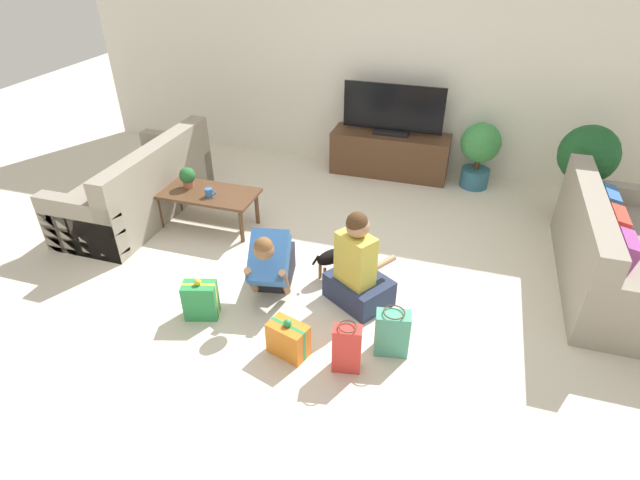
{
  "coord_description": "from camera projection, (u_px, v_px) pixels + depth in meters",
  "views": [
    {
      "loc": [
        1.0,
        -3.7,
        2.84
      ],
      "look_at": [
        -0.1,
        -0.17,
        0.45
      ],
      "focal_mm": 28.0,
      "sensor_mm": 36.0,
      "label": 1
    }
  ],
  "objects": [
    {
      "name": "potted_plant_back_right",
      "position": [
        480.0,
        150.0,
        6.03
      ],
      "size": [
        0.48,
        0.48,
        0.82
      ],
      "color": "#336B84",
      "rests_on": "ground_plane"
    },
    {
      "name": "potted_plant_corner_right",
      "position": [
        587.0,
        160.0,
        5.35
      ],
      "size": [
        0.62,
        0.62,
        1.04
      ],
      "color": "#A36042",
      "rests_on": "ground_plane"
    },
    {
      "name": "tabletop_plant",
      "position": [
        187.0,
        177.0,
        5.3
      ],
      "size": [
        0.17,
        0.17,
        0.22
      ],
      "color": "#A36042",
      "rests_on": "coffee_table"
    },
    {
      "name": "ground_plane",
      "position": [
        335.0,
        272.0,
        4.76
      ],
      "size": [
        16.0,
        16.0,
        0.0
      ],
      "primitive_type": "plane",
      "color": "beige"
    },
    {
      "name": "dog",
      "position": [
        335.0,
        256.0,
        4.6
      ],
      "size": [
        0.32,
        0.37,
        0.32
      ],
      "rotation": [
        0.0,
        0.0,
        2.46
      ],
      "color": "black",
      "rests_on": "ground_plane"
    },
    {
      "name": "sofa_right",
      "position": [
        612.0,
        256.0,
        4.45
      ],
      "size": [
        0.88,
        1.93,
        0.85
      ],
      "rotation": [
        0.0,
        0.0,
        1.57
      ],
      "color": "gray",
      "rests_on": "ground_plane"
    },
    {
      "name": "person_sitting",
      "position": [
        358.0,
        271.0,
        4.23
      ],
      "size": [
        0.65,
        0.62,
        0.91
      ],
      "rotation": [
        0.0,
        0.0,
        2.57
      ],
      "color": "#283351",
      "rests_on": "ground_plane"
    },
    {
      "name": "coffee_table",
      "position": [
        207.0,
        196.0,
        5.3
      ],
      "size": [
        1.08,
        0.52,
        0.41
      ],
      "color": "brown",
      "rests_on": "ground_plane"
    },
    {
      "name": "gift_bag_a",
      "position": [
        392.0,
        333.0,
        3.78
      ],
      "size": [
        0.28,
        0.19,
        0.4
      ],
      "rotation": [
        0.0,
        0.0,
        0.18
      ],
      "color": "#4CA384",
      "rests_on": "ground_plane"
    },
    {
      "name": "wall_back",
      "position": [
        395.0,
        67.0,
        6.16
      ],
      "size": [
        8.4,
        0.06,
        2.6
      ],
      "color": "white",
      "rests_on": "ground_plane"
    },
    {
      "name": "tv_console",
      "position": [
        390.0,
        154.0,
        6.46
      ],
      "size": [
        1.49,
        0.46,
        0.55
      ],
      "color": "brown",
      "rests_on": "ground_plane"
    },
    {
      "name": "mug",
      "position": [
        209.0,
        193.0,
        5.16
      ],
      "size": [
        0.12,
        0.08,
        0.09
      ],
      "color": "#386BAD",
      "rests_on": "coffee_table"
    },
    {
      "name": "person_kneeling",
      "position": [
        272.0,
        262.0,
        4.36
      ],
      "size": [
        0.46,
        0.78,
        0.73
      ],
      "rotation": [
        0.0,
        0.0,
        0.2
      ],
      "color": "#23232D",
      "rests_on": "ground_plane"
    },
    {
      "name": "sofa_left",
      "position": [
        140.0,
        189.0,
        5.57
      ],
      "size": [
        0.88,
        1.93,
        0.85
      ],
      "rotation": [
        0.0,
        0.0,
        -1.57
      ],
      "color": "gray",
      "rests_on": "ground_plane"
    },
    {
      "name": "tv",
      "position": [
        393.0,
        112.0,
        6.16
      ],
      "size": [
        1.25,
        0.2,
        0.62
      ],
      "color": "black",
      "rests_on": "tv_console"
    },
    {
      "name": "gift_bag_b",
      "position": [
        347.0,
        348.0,
        3.63
      ],
      "size": [
        0.23,
        0.16,
        0.42
      ],
      "rotation": [
        0.0,
        0.0,
        0.17
      ],
      "color": "red",
      "rests_on": "ground_plane"
    },
    {
      "name": "gift_box_a",
      "position": [
        201.0,
        300.0,
        4.15
      ],
      "size": [
        0.31,
        0.24,
        0.38
      ],
      "rotation": [
        0.0,
        0.0,
        0.29
      ],
      "color": "#2D934C",
      "rests_on": "ground_plane"
    },
    {
      "name": "gift_box_b",
      "position": [
        288.0,
        339.0,
        3.8
      ],
      "size": [
        0.34,
        0.26,
        0.34
      ],
      "rotation": [
        0.0,
        0.0,
        -0.3
      ],
      "color": "orange",
      "rests_on": "ground_plane"
    }
  ]
}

